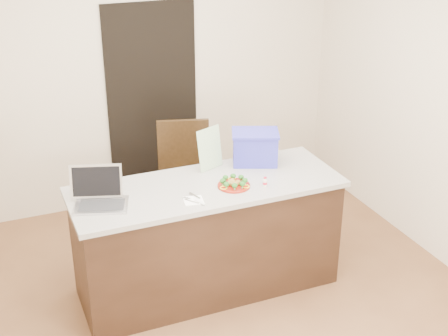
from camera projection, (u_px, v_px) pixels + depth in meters
name	position (u px, v px, depth m)	size (l,w,h in m)	color
ground	(220.00, 303.00, 4.86)	(4.00, 4.00, 0.00)	brown
room_shell	(219.00, 106.00, 4.19)	(4.00, 4.00, 4.00)	white
doorway	(153.00, 104.00, 6.14)	(0.90, 0.02, 2.00)	black
island	(207.00, 237.00, 4.88)	(2.06, 0.76, 0.92)	black
plate	(234.00, 185.00, 4.65)	(0.24, 0.24, 0.02)	maroon
meatballs	(234.00, 183.00, 4.64)	(0.10, 0.10, 0.04)	olive
broccoli	(234.00, 181.00, 4.64)	(0.20, 0.20, 0.04)	#174B14
pepper_rings	(234.00, 184.00, 4.65)	(0.22, 0.22, 0.01)	yellow
napkin	(193.00, 200.00, 4.45)	(0.14, 0.14, 0.01)	white
fork	(190.00, 200.00, 4.44)	(0.08, 0.14, 0.00)	silver
knife	(198.00, 200.00, 4.44)	(0.06, 0.22, 0.01)	silver
yogurt_bottle	(265.00, 182.00, 4.66)	(0.03, 0.03, 0.07)	silver
laptop	(99.00, 194.00, 4.39)	(0.43, 0.40, 0.26)	silver
leaflet	(210.00, 149.00, 4.89)	(0.24, 0.00, 0.34)	white
blue_box	(255.00, 147.00, 5.00)	(0.44, 0.39, 0.27)	#2E2FA8
chair	(188.00, 171.00, 5.66)	(0.58, 0.59, 1.06)	#34210F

